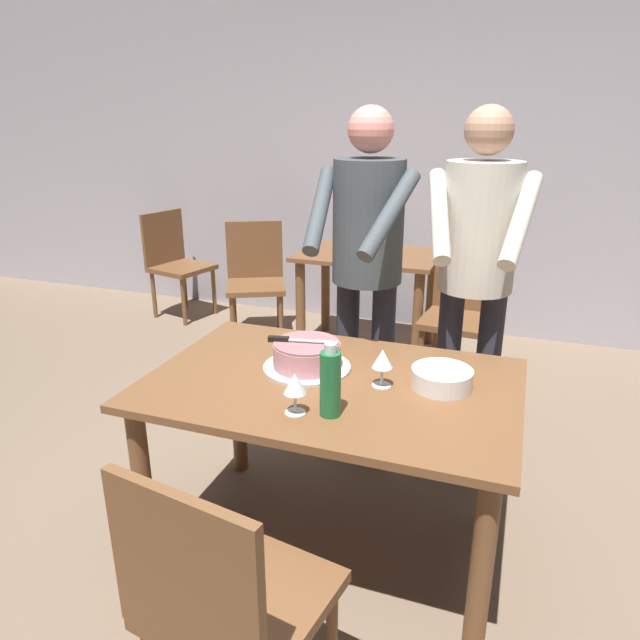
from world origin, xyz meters
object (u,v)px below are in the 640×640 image
chair_near_side (223,600)px  wine_glass_near (382,360)px  background_chair_2 (255,276)px  main_dining_table (332,409)px  person_cutting_cake (367,255)px  wine_glass_far (295,385)px  person_standing_beside (477,262)px  water_bottle (330,383)px  background_table (368,275)px  background_chair_1 (175,260)px  plate_stack (442,378)px  cake_on_platter (307,356)px  background_chair_0 (461,309)px  cake_knife (288,340)px

chair_near_side → wine_glass_near: bearing=76.6°
wine_glass_near → background_chair_2: 2.59m
main_dining_table → wine_glass_near: (0.18, 0.02, 0.22)m
wine_glass_near → person_cutting_cake: person_cutting_cake is taller
wine_glass_far → main_dining_table: bearing=82.9°
wine_glass_near → person_standing_beside: 0.75m
water_bottle → background_table: size_ratio=0.25×
water_bottle → background_chair_1: (-2.30, 2.58, -0.37)m
plate_stack → water_bottle: 0.46m
plate_stack → person_cutting_cake: person_cutting_cake is taller
cake_on_platter → background_chair_1: 3.10m
person_cutting_cake → chair_near_side: bearing=-88.4°
wine_glass_far → person_cutting_cake: bearing=91.4°
water_bottle → background_chair_1: size_ratio=0.28×
wine_glass_near → person_cutting_cake: size_ratio=0.08×
person_standing_beside → chair_near_side: size_ratio=1.91×
background_chair_0 → background_chair_2: same height
wine_glass_near → person_cutting_cake: (-0.24, 0.64, 0.22)m
main_dining_table → background_chair_0: size_ratio=1.51×
background_chair_0 → person_standing_beside: bearing=-82.3°
cake_on_platter → background_chair_1: (-2.09, 2.27, -0.31)m
background_chair_1 → background_chair_2: bearing=-15.6°
cake_on_platter → background_chair_1: bearing=132.7°
cake_on_platter → background_table: bearing=98.6°
cake_knife → wine_glass_near: wine_glass_near is taller
cake_on_platter → person_standing_beside: bearing=48.4°
wine_glass_near → chair_near_side: bearing=-103.4°
water_bottle → person_cutting_cake: size_ratio=0.15×
wine_glass_far → background_chair_0: (0.31, 2.09, -0.36)m
background_table → background_chair_0: 0.78m
cake_on_platter → person_standing_beside: person_standing_beside is taller
person_standing_beside → background_chair_0: person_standing_beside is taller
cake_knife → wine_glass_far: 0.37m
cake_on_platter → wine_glass_far: (0.09, -0.34, 0.05)m
wine_glass_far → background_chair_2: 2.72m
background_table → background_chair_1: 1.80m
background_chair_1 → background_table: bearing=-6.9°
water_bottle → person_standing_beside: bearing=69.4°
background_table → cake_knife: bearing=-83.4°
main_dining_table → cake_knife: (-0.20, 0.06, 0.24)m
cake_knife → background_chair_2: background_chair_2 is taller
background_table → background_chair_0: background_chair_0 is taller
water_bottle → person_standing_beside: size_ratio=0.15×
wine_glass_far → chair_near_side: (0.02, -0.55, -0.36)m
background_chair_0 → background_chair_2: size_ratio=1.00×
cake_on_platter → background_chair_0: (0.40, 1.75, -0.31)m
person_cutting_cake → plate_stack: bearing=-52.3°
person_standing_beside → background_table: person_standing_beside is taller
main_dining_table → plate_stack: plate_stack is taller
plate_stack → cake_on_platter: bearing=-178.4°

